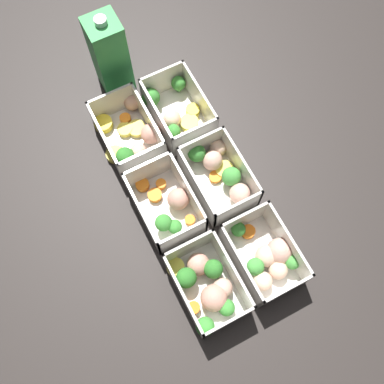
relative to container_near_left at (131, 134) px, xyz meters
name	(u,v)px	position (x,y,z in m)	size (l,w,h in m)	color
ground_plane	(192,197)	(0.17, 0.05, -0.03)	(4.00, 4.00, 0.00)	#282321
container_near_left	(131,134)	(0.00, 0.00, 0.00)	(0.17, 0.13, 0.08)	silver
container_near_center	(168,206)	(0.18, 0.00, 0.00)	(0.16, 0.11, 0.08)	silver
container_near_right	(207,286)	(0.35, -0.01, 0.00)	(0.16, 0.11, 0.08)	silver
container_far_left	(175,111)	(-0.01, 0.11, 0.00)	(0.16, 0.11, 0.08)	silver
container_far_center	(220,173)	(0.16, 0.12, 0.00)	(0.17, 0.11, 0.08)	silver
container_far_right	(267,257)	(0.36, 0.12, 0.00)	(0.16, 0.11, 0.08)	silver
juice_carton	(110,55)	(-0.15, 0.03, 0.07)	(0.07, 0.07, 0.20)	green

